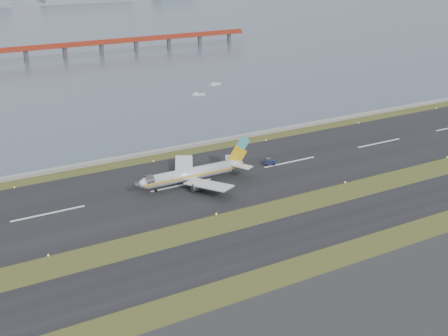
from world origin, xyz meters
The scene contains 9 objects.
ground centered at (0.00, 0.00, 0.00)m, with size 1000.00×1000.00×0.00m, color #324518.
taxiway_strip centered at (0.00, -12.00, 0.05)m, with size 1000.00×18.00×0.10m, color black.
runway_strip centered at (0.00, 30.00, 0.05)m, with size 1000.00×45.00×0.10m, color black.
seawall centered at (0.00, 60.00, 0.50)m, with size 1000.00×2.50×1.00m, color gray.
red_pier centered at (20.00, 250.00, 7.28)m, with size 260.00×5.00×10.20m.
airliner centered at (3.83, 29.33, 3.46)m, with size 38.52×32.89×12.80m.
pushback_tug centered at (32.74, 31.45, 1.14)m, with size 4.19×3.32×2.35m.
workboat_near centered at (52.65, 124.72, 0.47)m, with size 6.44×3.78×1.49m.
workboat_far centered at (69.31, 138.74, 0.51)m, with size 6.93×3.89×1.61m.
Camera 1 is at (-64.05, -113.25, 68.85)m, focal length 45.00 mm.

